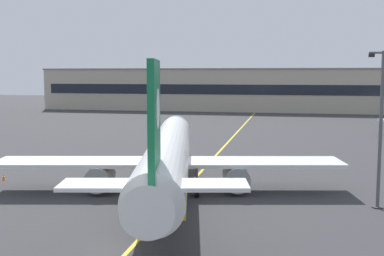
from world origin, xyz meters
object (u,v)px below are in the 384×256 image
(safety_cone_by_nose_gear, at_px, (204,158))
(safety_cone_by_port_wing, at_px, (4,177))
(airliner_foreground, at_px, (168,156))
(apron_lamp_post, at_px, (381,127))

(safety_cone_by_nose_gear, distance_m, safety_cone_by_port_wing, 23.77)
(safety_cone_by_nose_gear, bearing_deg, airliner_foreground, -90.27)
(apron_lamp_post, bearing_deg, airliner_foreground, 174.84)
(safety_cone_by_nose_gear, bearing_deg, safety_cone_by_port_wing, -139.11)
(apron_lamp_post, distance_m, safety_cone_by_nose_gear, 26.73)
(safety_cone_by_nose_gear, height_order, safety_cone_by_port_wing, same)
(airliner_foreground, distance_m, apron_lamp_post, 18.34)
(safety_cone_by_port_wing, bearing_deg, airliner_foreground, -5.16)
(apron_lamp_post, relative_size, safety_cone_by_nose_gear, 22.93)
(airliner_foreground, height_order, safety_cone_by_nose_gear, airliner_foreground)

